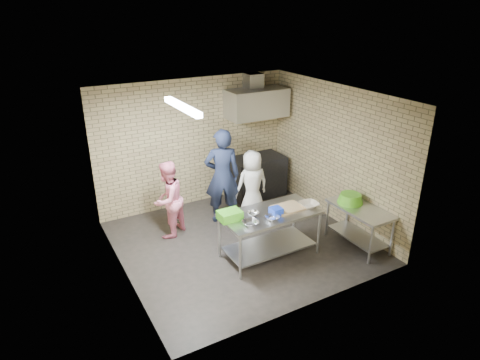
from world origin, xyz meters
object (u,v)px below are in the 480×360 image
object	(u,v)px
bottle_green	(270,103)
stove	(257,176)
woman_pink	(168,200)
blue_tub	(276,211)
bottle_red	(254,105)
side_counter	(358,226)
green_crate	(230,215)
prep_table	(269,234)
man_navy	(222,176)
woman_white	(252,185)
green_basin	(350,198)

from	to	relation	value
bottle_green	stove	bearing A→B (deg)	-151.93
woman_pink	blue_tub	bearing A→B (deg)	95.11
bottle_red	woman_pink	bearing A→B (deg)	-157.89
side_counter	green_crate	distance (m)	2.41
stove	bottle_red	bearing A→B (deg)	78.23
prep_table	woman_pink	world-z (taller)	woman_pink
side_counter	man_navy	xyz separation A→B (m)	(-1.68, 2.04, 0.58)
side_counter	woman_pink	xyz separation A→B (m)	(-2.82, 2.01, 0.36)
blue_tub	man_navy	xyz separation A→B (m)	(-0.16, 1.64, 0.06)
prep_table	blue_tub	bearing A→B (deg)	-63.43
prep_table	bottle_green	size ratio (longest dim) A/B	11.05
woman_white	stove	bearing A→B (deg)	-123.77
blue_tub	man_navy	world-z (taller)	man_navy
prep_table	bottle_green	distance (m)	3.35
stove	green_basin	bearing A→B (deg)	-80.24
green_basin	bottle_red	xyz separation A→B (m)	(-0.38, 2.74, 1.19)
green_basin	bottle_green	xyz separation A→B (m)	(0.02, 2.74, 1.18)
green_basin	woman_white	distance (m)	1.96
side_counter	green_crate	xyz separation A→B (m)	(-2.27, 0.62, 0.53)
man_navy	woman_white	world-z (taller)	man_navy
blue_tub	green_basin	xyz separation A→B (m)	(1.50, -0.15, -0.05)
prep_table	side_counter	world-z (taller)	prep_table
green_crate	man_navy	bearing A→B (deg)	67.42
bottle_red	woman_white	world-z (taller)	bottle_red
bottle_red	stove	bearing A→B (deg)	-101.77
prep_table	bottle_red	bearing A→B (deg)	64.82
green_crate	stove	bearing A→B (deg)	49.49
bottle_red	bottle_green	world-z (taller)	bottle_red
side_counter	blue_tub	size ratio (longest dim) A/B	6.52
man_navy	bottle_red	bearing A→B (deg)	-124.11
green_basin	woman_pink	xyz separation A→B (m)	(-2.80, 1.76, -0.10)
green_crate	bottle_red	distance (m)	3.23
green_crate	green_basin	size ratio (longest dim) A/B	0.80
side_counter	bottle_green	distance (m)	3.41
prep_table	side_counter	bearing A→B (deg)	-17.58
woman_pink	bottle_green	bearing A→B (deg)	165.31
bottle_red	woman_pink	xyz separation A→B (m)	(-2.42, -0.98, -1.30)
side_counter	blue_tub	xyz separation A→B (m)	(-1.52, 0.40, 0.51)
blue_tub	woman_pink	distance (m)	2.07
prep_table	blue_tub	xyz separation A→B (m)	(0.05, -0.10, 0.47)
blue_tub	bottle_green	xyz separation A→B (m)	(1.52, 2.59, 1.13)
side_counter	green_crate	size ratio (longest dim) A/B	3.26
stove	green_crate	xyz separation A→B (m)	(-1.82, -2.13, 0.45)
green_basin	woman_white	world-z (taller)	woman_white
green_crate	man_navy	distance (m)	1.54
bottle_green	side_counter	bearing A→B (deg)	-90.00
bottle_green	woman_white	distance (m)	2.04
side_counter	woman_white	xyz separation A→B (m)	(-1.10, 1.88, 0.33)
bottle_red	man_navy	size ratio (longest dim) A/B	0.09
green_crate	bottle_green	bearing A→B (deg)	46.24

